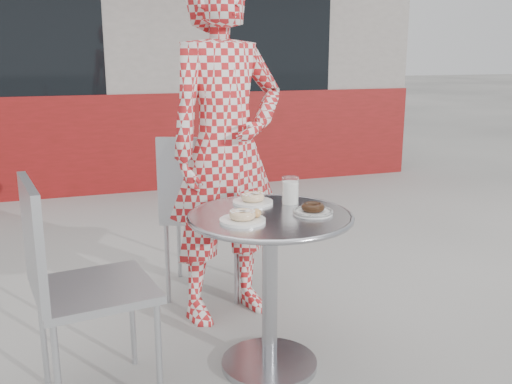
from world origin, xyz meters
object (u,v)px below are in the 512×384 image
object	(u,v)px
bistro_table	(270,253)
plate_near	(243,217)
chair_left	(95,334)
seated_person	(226,149)
plate_checker	(313,210)
milk_cup	(290,191)
chair_far	(206,244)
plate_far	(253,199)

from	to	relation	value
bistro_table	plate_near	xyz separation A→B (m)	(-0.14, -0.07, 0.20)
chair_left	seated_person	xyz separation A→B (m)	(0.74, 0.60, 0.62)
plate_near	plate_checker	world-z (taller)	plate_near
bistro_table	seated_person	world-z (taller)	seated_person
milk_cup	seated_person	bearing A→B (deg)	109.55
chair_far	seated_person	xyz separation A→B (m)	(0.04, -0.32, 0.62)
plate_far	plate_near	xyz separation A→B (m)	(-0.13, -0.27, 0.00)
seated_person	plate_near	size ratio (longest dim) A/B	9.63
plate_far	plate_near	bearing A→B (deg)	-116.43
plate_far	chair_left	bearing A→B (deg)	-165.40
milk_cup	chair_left	bearing A→B (deg)	-171.67
plate_checker	plate_near	bearing A→B (deg)	-176.44
chair_left	milk_cup	world-z (taller)	chair_left
bistro_table	milk_cup	bearing A→B (deg)	42.79
plate_near	milk_cup	bearing A→B (deg)	35.33
chair_far	plate_checker	bearing A→B (deg)	124.52
plate_far	plate_checker	size ratio (longest dim) A/B	1.06
chair_left	seated_person	distance (m)	1.14
plate_far	milk_cup	size ratio (longest dim) A/B	1.49
plate_far	plate_checker	world-z (taller)	plate_far
plate_near	milk_cup	size ratio (longest dim) A/B	1.52
chair_far	bistro_table	bearing A→B (deg)	114.65
chair_far	plate_far	size ratio (longest dim) A/B	5.17
chair_left	bistro_table	bearing A→B (deg)	-98.86
plate_checker	milk_cup	size ratio (longest dim) A/B	1.40
chair_left	plate_near	xyz separation A→B (m)	(0.61, -0.07, 0.46)
chair_far	plate_far	xyz separation A→B (m)	(0.05, -0.73, 0.45)
plate_checker	chair_left	bearing A→B (deg)	176.64
chair_left	milk_cup	distance (m)	1.04
bistro_table	chair_left	size ratio (longest dim) A/B	0.77
chair_far	plate_near	bearing A→B (deg)	106.22
plate_checker	chair_far	bearing A→B (deg)	103.51
plate_checker	plate_far	bearing A→B (deg)	126.84
seated_person	plate_near	world-z (taller)	seated_person
plate_near	bistro_table	bearing A→B (deg)	25.80
seated_person	plate_checker	bearing A→B (deg)	-88.69
seated_person	plate_far	world-z (taller)	seated_person
seated_person	milk_cup	world-z (taller)	seated_person
chair_far	plate_near	distance (m)	1.10
bistro_table	plate_far	bearing A→B (deg)	92.78
chair_far	plate_near	size ratio (longest dim) A/B	5.07
chair_left	milk_cup	size ratio (longest dim) A/B	7.53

